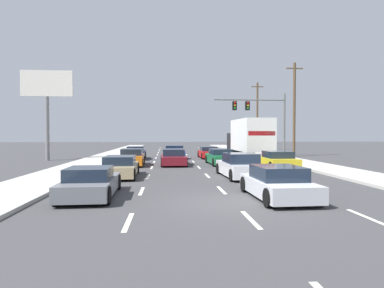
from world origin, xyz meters
TOP-DOWN VIEW (x-y plane):
  - ground_plane at (0.00, 25.00)m, footprint 140.00×140.00m
  - sidewalk_right at (8.55, 20.00)m, footprint 3.20×80.00m
  - sidewalk_left at (-8.55, 20.00)m, footprint 3.20×80.00m
  - lane_markings at (-0.00, 20.24)m, footprint 6.94×57.00m
  - car_navy at (-5.28, 21.16)m, footprint 1.91×4.72m
  - car_orange at (-4.99, 14.52)m, footprint 1.95×4.28m
  - car_tan at (-4.96, 7.62)m, footprint 2.03×4.48m
  - car_gray at (-5.24, 1.53)m, footprint 1.99×4.37m
  - car_blue at (-1.61, 21.92)m, footprint 2.14×4.47m
  - car_maroon at (-1.82, 14.75)m, footprint 2.01×4.73m
  - car_red at (1.89, 22.07)m, footprint 1.92×4.15m
  - car_green at (1.92, 14.87)m, footprint 1.99×4.49m
  - car_white at (1.76, 7.00)m, footprint 2.12×4.66m
  - car_silver at (1.78, 0.71)m, footprint 2.04×4.15m
  - box_truck at (5.09, 18.36)m, footprint 2.80×7.89m
  - car_yellow at (5.23, 11.02)m, footprint 1.98×4.04m
  - traffic_signal_mast at (7.39, 24.60)m, footprint 7.86×0.69m
  - utility_pole_mid at (11.25, 23.49)m, footprint 1.80×0.28m
  - utility_pole_far at (11.04, 37.29)m, footprint 1.80×0.28m
  - roadside_billboard at (-13.17, 20.12)m, footprint 4.61×0.36m

SIDE VIEW (x-z plane):
  - ground_plane at x=0.00m, z-range 0.00..0.00m
  - lane_markings at x=0.00m, z-range 0.00..0.01m
  - sidewalk_right at x=8.55m, z-range 0.00..0.14m
  - sidewalk_left at x=-8.55m, z-range 0.00..0.14m
  - car_gray at x=-5.24m, z-range -0.05..1.11m
  - car_red at x=1.89m, z-range -0.04..1.11m
  - car_tan at x=-4.96m, z-range -0.04..1.13m
  - car_silver at x=1.78m, z-range -0.05..1.17m
  - car_maroon at x=-1.82m, z-range -0.06..1.19m
  - car_navy at x=-5.28m, z-range -0.05..1.18m
  - car_green at x=1.92m, z-range -0.04..1.20m
  - car_yellow at x=5.23m, z-range -0.04..1.21m
  - car_orange at x=-4.99m, z-range -0.06..1.23m
  - car_blue at x=-1.61m, z-range -0.05..1.25m
  - car_white at x=1.76m, z-range -0.06..1.28m
  - box_truck at x=5.09m, z-range 0.25..3.96m
  - traffic_signal_mast at x=7.39m, z-range 1.55..8.39m
  - utility_pole_mid at x=11.25m, z-range 0.14..10.13m
  - utility_pole_far at x=11.04m, z-range 0.14..10.13m
  - roadside_billboard at x=-13.17m, z-range 1.86..10.06m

